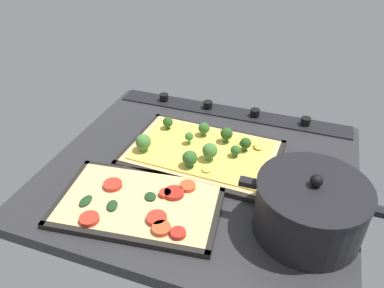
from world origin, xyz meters
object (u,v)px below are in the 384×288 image
Objects in this scene: baking_tray_back at (139,204)px; veggie_pizza_back at (140,203)px; broccoli_pizza at (202,149)px; cooking_pot at (310,208)px; baking_tray_front at (202,154)px.

baking_tray_back is 1.08× the size of veggie_pizza_back.
cooking_pot is (-27.76, 17.15, 4.03)cm from broccoli_pizza.
veggie_pizza_back is (6.72, 22.40, 0.76)cm from baking_tray_front.
cooking_pot reaches higher than baking_tray_back.
cooking_pot is at bearing -171.93° from baking_tray_back.
baking_tray_front and baking_tray_back have the same top height.
broccoli_pizza is at bearing -106.31° from veggie_pizza_back.
broccoli_pizza is 1.06× the size of veggie_pizza_back.
broccoli_pizza is 23.22cm from veggie_pizza_back.
broccoli_pizza is at bearing 33.27° from baking_tray_front.
baking_tray_front is at bearing -146.73° from broccoli_pizza.
baking_tray_back is 1.33× the size of cooking_pot.
veggie_pizza_back is at bearing 73.31° from baking_tray_front.
baking_tray_front is 1.05× the size of baking_tray_back.
baking_tray_front is 1.51cm from broccoli_pizza.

